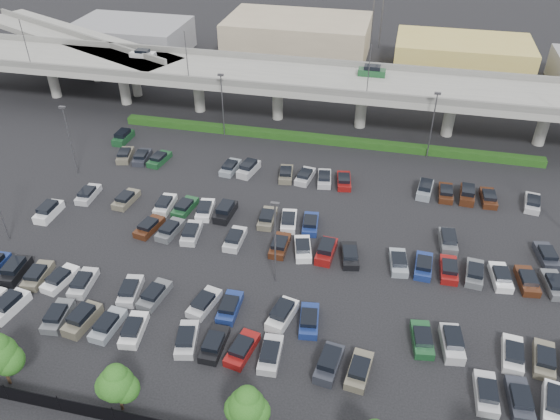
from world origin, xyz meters
name	(u,v)px	position (x,y,z in m)	size (l,w,h in m)	color
ground	(290,237)	(0.00, 0.00, 0.00)	(280.00, 280.00, 0.00)	black
overpass	(331,84)	(-0.21, 32.01, 6.97)	(150.00, 13.00, 15.80)	gray
on_ramp	(75,41)	(-52.10, 43.05, 6.86)	(50.93, 30.13, 8.80)	gray
hedge	(323,139)	(0.00, 25.00, 0.55)	(66.00, 1.60, 1.10)	#173E12
tree_row	(230,404)	(0.70, -26.53, 3.52)	(65.07, 3.66, 5.94)	#332316
parked_cars	(272,255)	(-1.17, -4.59, 0.60)	(62.76, 41.56, 1.67)	#1A4A27
light_poles	(261,181)	(-4.13, 2.00, 6.24)	(66.90, 48.38, 10.30)	#49494D
distant_buildings	(413,50)	(12.38, 61.81, 3.74)	(138.00, 24.00, 9.00)	gray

